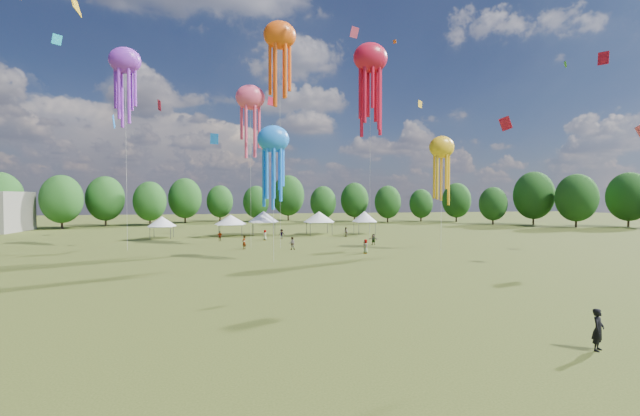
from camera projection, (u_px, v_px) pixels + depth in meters
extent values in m
plane|color=#384416|center=(438.00, 343.00, 18.51)|extent=(300.00, 300.00, 0.00)
imported|color=black|center=(598.00, 330.00, 17.64)|extent=(0.82, 0.74, 1.88)
imported|color=gray|center=(292.00, 243.00, 51.56)|extent=(0.86, 0.70, 1.66)
imported|color=gray|center=(265.00, 235.00, 63.18)|extent=(0.79, 0.94, 1.65)
imported|color=gray|center=(346.00, 232.00, 68.16)|extent=(0.83, 0.96, 1.68)
imported|color=gray|center=(282.00, 234.00, 65.14)|extent=(1.03, 0.60, 1.58)
imported|color=gray|center=(220.00, 236.00, 61.69)|extent=(0.95, 0.47, 1.56)
imported|color=gray|center=(373.00, 239.00, 56.90)|extent=(1.48, 1.17, 1.57)
imported|color=gray|center=(244.00, 242.00, 52.17)|extent=(0.72, 0.78, 1.80)
imported|color=gray|center=(366.00, 246.00, 48.30)|extent=(0.66, 0.91, 1.72)
cylinder|color=#47474C|center=(150.00, 234.00, 64.05)|extent=(0.08, 0.08, 1.93)
cylinder|color=#47474C|center=(154.00, 232.00, 67.15)|extent=(0.08, 0.08, 1.93)
cylinder|color=#47474C|center=(170.00, 233.00, 64.68)|extent=(0.08, 0.08, 1.93)
cylinder|color=#47474C|center=(174.00, 232.00, 67.79)|extent=(0.08, 0.08, 1.93)
cube|color=white|center=(162.00, 227.00, 65.89)|extent=(3.57, 3.57, 0.10)
cone|color=white|center=(162.00, 221.00, 65.87)|extent=(4.64, 4.64, 1.65)
cylinder|color=#47474C|center=(219.00, 231.00, 67.89)|extent=(0.08, 0.08, 1.98)
cylinder|color=#47474C|center=(220.00, 230.00, 71.73)|extent=(0.08, 0.08, 1.98)
cylinder|color=#47474C|center=(242.00, 231.00, 68.67)|extent=(0.08, 0.08, 1.98)
cylinder|color=#47474C|center=(242.00, 229.00, 72.51)|extent=(0.08, 0.08, 1.98)
cube|color=white|center=(231.00, 224.00, 70.17)|extent=(4.32, 4.32, 0.10)
cone|color=white|center=(231.00, 219.00, 70.15)|extent=(5.62, 5.62, 1.70)
cylinder|color=#47474C|center=(253.00, 230.00, 69.66)|extent=(0.08, 0.08, 2.30)
cylinder|color=#47474C|center=(253.00, 228.00, 73.42)|extent=(0.08, 0.08, 2.30)
cylinder|color=#47474C|center=(275.00, 229.00, 70.42)|extent=(0.08, 0.08, 2.30)
cylinder|color=#47474C|center=(273.00, 228.00, 74.18)|extent=(0.08, 0.08, 2.30)
cube|color=white|center=(264.00, 222.00, 71.89)|extent=(4.24, 4.24, 0.10)
cone|color=white|center=(263.00, 216.00, 71.86)|extent=(5.51, 5.51, 1.97)
cylinder|color=#47474C|center=(310.00, 229.00, 70.40)|extent=(0.08, 0.08, 2.24)
cylinder|color=#47474C|center=(306.00, 228.00, 74.35)|extent=(0.08, 0.08, 2.24)
cylinder|color=#47474C|center=(332.00, 229.00, 71.20)|extent=(0.08, 0.08, 2.24)
cylinder|color=#47474C|center=(327.00, 227.00, 75.16)|extent=(0.08, 0.08, 2.24)
cube|color=white|center=(319.00, 222.00, 72.75)|extent=(4.43, 4.43, 0.10)
cone|color=white|center=(319.00, 217.00, 72.72)|extent=(5.76, 5.76, 1.92)
cylinder|color=#47474C|center=(359.00, 229.00, 71.58)|extent=(0.08, 0.08, 2.26)
cylinder|color=#47474C|center=(354.00, 228.00, 74.68)|extent=(0.08, 0.08, 2.26)
cylinder|color=#47474C|center=(375.00, 229.00, 72.21)|extent=(0.08, 0.08, 2.26)
cylinder|color=#47474C|center=(370.00, 227.00, 75.31)|extent=(0.08, 0.08, 2.26)
cube|color=white|center=(364.00, 222.00, 73.41)|extent=(3.56, 3.56, 0.10)
cone|color=white|center=(364.00, 216.00, 73.38)|extent=(4.63, 4.63, 1.94)
ellipsoid|color=#FF4B72|center=(250.00, 97.00, 52.78)|extent=(3.90, 2.73, 3.32)
cylinder|color=beige|center=(251.00, 173.00, 53.05)|extent=(0.03, 0.03, 20.31)
ellipsoid|color=#FF580F|center=(280.00, 35.00, 52.19)|extent=(4.35, 3.05, 3.70)
cylinder|color=beige|center=(280.00, 143.00, 52.58)|extent=(0.03, 0.03, 28.41)
ellipsoid|color=yellow|center=(442.00, 147.00, 50.23)|extent=(3.32, 2.33, 2.82)
cylinder|color=beige|center=(441.00, 199.00, 50.41)|extent=(0.03, 0.03, 13.30)
ellipsoid|color=purple|center=(125.00, 61.00, 50.31)|extent=(3.93, 2.75, 3.34)
cylinder|color=beige|center=(126.00, 156.00, 50.65)|extent=(0.03, 0.03, 24.40)
ellipsoid|color=#1C7CFF|center=(273.00, 139.00, 41.42)|extent=(3.36, 2.35, 2.86)
cylinder|color=beige|center=(273.00, 201.00, 41.60)|extent=(0.03, 0.03, 13.03)
ellipsoid|color=red|center=(370.00, 58.00, 62.73)|extent=(5.58, 3.91, 4.74)
cylinder|color=beige|center=(370.00, 149.00, 63.12)|extent=(0.03, 0.03, 29.14)
cube|color=red|center=(271.00, 101.00, 79.44)|extent=(1.67, 0.62, 2.01)
cube|color=#FF580F|center=(395.00, 42.00, 75.17)|extent=(0.56, 0.58, 0.90)
cube|color=#49C01F|center=(272.00, 128.00, 65.94)|extent=(0.10, 1.23, 1.39)
cube|color=red|center=(603.00, 58.00, 45.98)|extent=(0.64, 1.19, 1.53)
cube|color=yellow|center=(75.00, 4.00, 35.33)|extent=(0.81, 1.92, 2.07)
cube|color=#1C7CFF|center=(214.00, 139.00, 83.42)|extent=(1.80, 0.74, 2.32)
cube|color=#1BC7EA|center=(57.00, 40.00, 39.62)|extent=(0.90, 0.43, 1.18)
cube|color=#FF4B72|center=(354.00, 32.00, 73.16)|extent=(1.74, 0.69, 2.01)
cube|color=red|center=(506.00, 124.00, 69.34)|extent=(1.80, 1.52, 2.61)
cube|color=yellow|center=(420.00, 104.00, 82.46)|extent=(1.27, 0.75, 1.73)
cube|color=#49C01F|center=(565.00, 64.00, 49.67)|extent=(0.47, 0.61, 0.78)
cube|color=#1C7CFF|center=(114.00, 122.00, 64.01)|extent=(0.30, 2.25, 2.51)
cube|color=#1BC7EA|center=(273.00, 151.00, 65.25)|extent=(0.49, 1.14, 1.21)
cube|color=red|center=(159.00, 105.00, 41.79)|extent=(0.48, 1.14, 1.33)
cube|color=#FF580F|center=(261.00, 147.00, 62.45)|extent=(1.11, 1.57, 1.85)
cylinder|color=#38281C|center=(0.00, 221.00, 85.33)|extent=(0.44, 0.44, 3.53)
ellipsoid|color=#1D4918|center=(0.00, 197.00, 85.19)|extent=(8.83, 8.83, 11.04)
cylinder|color=#38281C|center=(62.00, 221.00, 85.64)|extent=(0.44, 0.44, 3.36)
ellipsoid|color=#1D4918|center=(62.00, 199.00, 85.51)|extent=(8.40, 8.40, 10.51)
cylinder|color=#38281C|center=(106.00, 219.00, 94.09)|extent=(0.44, 0.44, 3.41)
ellipsoid|color=#1D4918|center=(105.00, 198.00, 93.96)|extent=(8.53, 8.53, 10.66)
cylinder|color=#38281C|center=(150.00, 219.00, 95.65)|extent=(0.44, 0.44, 3.07)
ellipsoid|color=#1D4918|center=(150.00, 201.00, 95.53)|extent=(7.66, 7.66, 9.58)
cylinder|color=#38281C|center=(185.00, 217.00, 105.20)|extent=(0.44, 0.44, 3.43)
ellipsoid|color=#1D4918|center=(185.00, 198.00, 105.06)|extent=(8.58, 8.58, 10.73)
cylinder|color=#38281C|center=(220.00, 216.00, 112.46)|extent=(0.44, 0.44, 2.95)
ellipsoid|color=#1D4918|center=(220.00, 201.00, 112.34)|extent=(7.37, 7.37, 9.21)
cylinder|color=#38281C|center=(256.00, 217.00, 110.65)|extent=(0.44, 0.44, 2.89)
ellipsoid|color=#1D4918|center=(256.00, 202.00, 110.53)|extent=(7.23, 7.23, 9.04)
cylinder|color=#38281C|center=(288.00, 214.00, 116.89)|extent=(0.44, 0.44, 3.84)
ellipsoid|color=#1D4918|center=(288.00, 195.00, 116.74)|extent=(9.60, 9.60, 11.99)
cylinder|color=#38281C|center=(323.00, 217.00, 107.73)|extent=(0.44, 0.44, 2.84)
ellipsoid|color=#1D4918|center=(323.00, 202.00, 107.62)|extent=(7.11, 7.11, 8.89)
cylinder|color=#38281C|center=(355.00, 216.00, 112.21)|extent=(0.44, 0.44, 3.16)
ellipsoid|color=#1D4918|center=(355.00, 200.00, 112.09)|extent=(7.91, 7.91, 9.88)
cylinder|color=#38281C|center=(388.00, 217.00, 108.14)|extent=(0.44, 0.44, 2.88)
ellipsoid|color=#1D4918|center=(388.00, 202.00, 108.02)|extent=(7.21, 7.21, 9.01)
cylinder|color=#38281C|center=(421.00, 217.00, 112.21)|extent=(0.44, 0.44, 2.63)
ellipsoid|color=#1D4918|center=(421.00, 204.00, 112.11)|extent=(6.57, 6.57, 8.22)
cylinder|color=#38281C|center=(456.00, 216.00, 110.56)|extent=(0.44, 0.44, 3.13)
ellipsoid|color=#1D4918|center=(456.00, 200.00, 110.44)|extent=(7.81, 7.81, 9.77)
cylinder|color=#38281C|center=(493.00, 219.00, 99.52)|extent=(0.44, 0.44, 2.72)
ellipsoid|color=#1D4918|center=(493.00, 204.00, 99.41)|extent=(6.80, 6.80, 8.50)
cylinder|color=#38281C|center=(533.00, 217.00, 98.53)|extent=(0.44, 0.44, 3.81)
ellipsoid|color=#1D4918|center=(534.00, 195.00, 98.38)|extent=(9.52, 9.52, 11.90)
cylinder|color=#38281C|center=(576.00, 220.00, 90.32)|extent=(0.44, 0.44, 3.51)
ellipsoid|color=#1D4918|center=(576.00, 198.00, 90.18)|extent=(8.78, 8.78, 10.97)
cylinder|color=#38281C|center=(628.00, 219.00, 91.37)|extent=(0.44, 0.44, 3.64)
ellipsoid|color=#1D4918|center=(629.00, 197.00, 91.23)|extent=(9.10, 9.10, 11.37)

